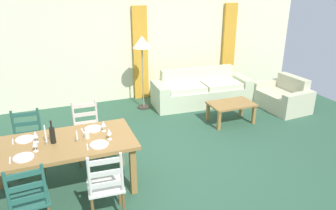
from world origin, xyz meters
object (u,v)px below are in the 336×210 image
Objects in this scene: wine_bottle at (52,135)px; wine_glass_far_left at (35,135)px; dining_chair_far_left at (28,142)px; wine_glass_near_right at (109,132)px; couch at (201,91)px; coffee_table at (231,106)px; armchair_upholstered at (284,98)px; wine_glass_far_right at (103,124)px; dining_table at (62,148)px; dining_chair_near_left at (29,200)px; dining_chair_near_right at (106,186)px; wine_glass_near_left at (35,144)px; dining_chair_far_right at (87,132)px; coffee_cup_primary at (87,135)px; standing_lamp at (142,46)px.

wine_bottle is 1.96× the size of wine_glass_far_left.
dining_chair_far_left is 1.43m from wine_glass_near_right.
coffee_table is at bearing -86.24° from couch.
wine_glass_far_right is at bearing -163.11° from armchair_upholstered.
couch is (3.24, 2.39, -0.37)m from dining_table.
dining_chair_near_left is 1.24m from wine_glass_near_right.
wine_glass_far_right is (0.16, 0.91, 0.38)m from dining_chair_near_right.
wine_glass_near_left is (0.11, 0.60, 0.38)m from dining_chair_near_left.
couch is at bearing 35.34° from wine_bottle.
wine_bottle is at bearing -144.66° from couch.
dining_chair_near_right and dining_chair_far_right have the same top height.
wine_glass_near_left is 0.13× the size of armchair_upholstered.
dining_chair_far_left reaches higher than dining_table.
wine_bottle is (-0.51, -0.75, 0.39)m from dining_chair_far_right.
wine_glass_far_right is 0.18× the size of coffee_table.
coffee_cup_primary is (-0.08, -0.77, 0.32)m from dining_chair_far_right.
wine_glass_far_left is 0.07× the size of couch.
coffee_cup_primary is at bearing -152.34° from wine_glass_far_right.
coffee_cup_primary is at bearing -3.04° from wine_bottle.
wine_bottle is 0.43m from coffee_cup_primary.
armchair_upholstered is at bearing 17.53° from coffee_cup_primary.
dining_chair_near_left is 4.82m from couch.
wine_bottle is 0.14× the size of couch.
dining_chair_near_left is 1.46m from dining_chair_far_left.
standing_lamp reaches higher than coffee_table.
dining_chair_far_right reaches higher than wine_glass_near_left.
dining_chair_far_right reaches higher than dining_table.
standing_lamp is (2.20, 2.46, 0.55)m from wine_glass_far_left.
coffee_cup_primary is (0.79, -0.72, 0.32)m from dining_chair_far_left.
wine_glass_near_left is (0.15, -0.86, 0.38)m from dining_chair_far_left.
couch is (2.66, 2.26, -0.57)m from wine_glass_far_right.
wine_glass_near_left is (-0.31, -0.13, 0.20)m from dining_table.
dining_chair_near_right is 0.59× the size of standing_lamp.
dining_table is at bearing -163.56° from armchair_upholstered.
dining_chair_near_right is 1.00× the size of dining_chair_far_right.
dining_chair_near_left is 5.71m from armchair_upholstered.
dining_chair_far_left reaches higher than wine_glass_near_right.
wine_glass_near_left is (-0.22, -0.16, -0.01)m from wine_bottle.
dining_chair_near_right is at bearing -50.89° from wine_glass_far_left.
dining_chair_near_left reaches higher than dining_table.
dining_chair_near_left is 0.84m from dining_chair_near_right.
couch is at bearing 43.94° from wine_glass_near_right.
standing_lamp reaches higher than wine_glass_far_left.
dining_table is 4.05m from couch.
wine_glass_far_right is 0.10× the size of standing_lamp.
wine_glass_near_left is (-0.73, -0.91, 0.38)m from dining_chair_far_right.
standing_lamp is (2.31, 3.31, 0.93)m from dining_chair_near_left.
dining_chair_near_left is at bearing 176.98° from dining_chair_near_right.
dining_chair_far_right is 2.51m from standing_lamp.
dining_chair_far_left is 5.96× the size of wine_glass_far_left.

